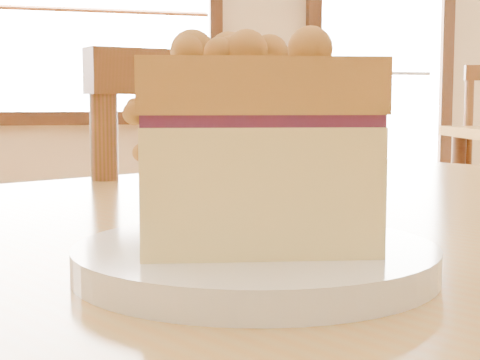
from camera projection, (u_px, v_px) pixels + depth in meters
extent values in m
cube|color=#3C2110|center=(80.00, 118.00, 4.39)|extent=(1.76, 0.06, 0.08)
cube|color=#945022|center=(78.00, 10.00, 4.30)|extent=(1.56, 0.05, 0.03)
cube|color=white|center=(381.00, 66.00, 4.96)|extent=(0.90, 0.02, 2.20)
cube|color=#3C2110|center=(314.00, 65.00, 4.80)|extent=(0.09, 0.06, 2.20)
cube|color=#3C2110|center=(446.00, 67.00, 5.09)|extent=(0.09, 0.06, 2.20)
cylinder|color=#B2B2B7|center=(382.00, 73.00, 4.94)|extent=(0.72, 0.03, 0.03)
cube|color=#A2803F|center=(270.00, 246.00, 0.62)|extent=(1.55, 1.34, 0.04)
cube|color=brown|center=(162.00, 340.00, 1.25)|extent=(0.51, 0.51, 0.04)
cylinder|color=brown|center=(311.00, 211.00, 1.15)|extent=(0.04, 0.04, 0.46)
cylinder|color=brown|center=(106.00, 231.00, 0.97)|extent=(0.04, 0.04, 0.46)
cube|color=brown|center=(217.00, 73.00, 1.04)|extent=(0.38, 0.14, 0.06)
cylinder|color=brown|center=(269.00, 222.00, 1.11)|extent=(0.02, 0.02, 0.40)
cylinder|color=brown|center=(217.00, 227.00, 1.06)|extent=(0.02, 0.02, 0.40)
cylinder|color=brown|center=(161.00, 233.00, 1.01)|extent=(0.02, 0.02, 0.40)
cylinder|color=#3C2110|center=(457.00, 216.00, 3.23)|extent=(0.06, 0.06, 0.71)
cylinder|color=brown|center=(449.00, 229.00, 3.67)|extent=(0.04, 0.04, 0.47)
cylinder|color=brown|center=(464.00, 243.00, 3.30)|extent=(0.04, 0.04, 0.47)
cylinder|color=brown|center=(468.00, 126.00, 3.22)|extent=(0.04, 0.04, 0.51)
cylinder|color=white|center=(255.00, 259.00, 0.43)|extent=(0.21, 0.21, 0.02)
cylinder|color=white|center=(255.00, 267.00, 0.43)|extent=(0.15, 0.15, 0.01)
cube|color=#FFDE90|center=(255.00, 185.00, 0.43)|extent=(0.15, 0.12, 0.07)
cube|color=#43132A|center=(255.00, 119.00, 0.43)|extent=(0.15, 0.12, 0.01)
cube|color=#A76C34|center=(255.00, 87.00, 0.42)|extent=(0.15, 0.13, 0.03)
sphere|color=#A76C34|center=(285.00, 58.00, 0.44)|extent=(0.01, 0.01, 0.01)
sphere|color=#A76C34|center=(356.00, 52.00, 0.40)|extent=(0.02, 0.02, 0.02)
sphere|color=#A76C34|center=(230.00, 48.00, 0.39)|extent=(0.02, 0.02, 0.02)
sphere|color=#A76C34|center=(186.00, 50.00, 0.40)|extent=(0.03, 0.03, 0.03)
sphere|color=#A76C34|center=(227.00, 50.00, 0.40)|extent=(0.02, 0.02, 0.02)
sphere|color=#A76C34|center=(261.00, 55.00, 0.43)|extent=(0.02, 0.02, 0.02)
sphere|color=#A76C34|center=(305.00, 53.00, 0.40)|extent=(0.02, 0.02, 0.02)
sphere|color=#A76C34|center=(194.00, 58.00, 0.45)|extent=(0.02, 0.02, 0.02)
sphere|color=#A76C34|center=(304.00, 54.00, 0.41)|extent=(0.02, 0.02, 0.02)
sphere|color=#A76C34|center=(335.00, 57.00, 0.44)|extent=(0.02, 0.02, 0.02)
sphere|color=#A76C34|center=(228.00, 55.00, 0.44)|extent=(0.02, 0.02, 0.02)
sphere|color=#A76C34|center=(161.00, 54.00, 0.43)|extent=(0.02, 0.02, 0.02)
sphere|color=#A76C34|center=(354.00, 55.00, 0.42)|extent=(0.02, 0.02, 0.02)
sphere|color=#A76C34|center=(157.00, 53.00, 0.42)|extent=(0.02, 0.02, 0.02)
sphere|color=#A76C34|center=(245.00, 56.00, 0.42)|extent=(0.01, 0.01, 0.01)
sphere|color=#A76C34|center=(276.00, 58.00, 0.43)|extent=(0.01, 0.01, 0.01)
sphere|color=#A76C34|center=(139.00, 111.00, 0.42)|extent=(0.01, 0.01, 0.01)
sphere|color=#A76C34|center=(139.00, 123.00, 0.45)|extent=(0.01, 0.01, 0.01)
sphere|color=#A76C34|center=(139.00, 87.00, 0.44)|extent=(0.01, 0.01, 0.01)
sphere|color=#A76C34|center=(140.00, 128.00, 0.40)|extent=(0.02, 0.02, 0.02)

